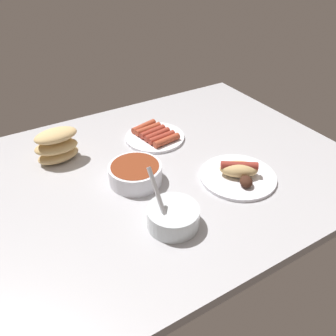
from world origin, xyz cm
name	(u,v)px	position (x,y,z in cm)	size (l,w,h in cm)	color
ground_plane	(159,173)	(0.00, 0.00, -1.50)	(120.00, 90.00, 3.00)	#B2B2B7
plate_hotdog_assembled	(239,174)	(-17.62, 16.30, 1.74)	(22.45, 22.45, 5.61)	white
bowl_coleslaw	(173,216)	(8.86, 22.77, 2.96)	(13.01, 13.01, 15.52)	silver
bowl_chili	(135,173)	(8.77, 1.95, 2.97)	(15.36, 15.36, 5.44)	white
bread_stack	(57,146)	(24.57, -20.08, 5.40)	(14.18, 9.86, 10.80)	#DBB77A
plate_sausages	(155,136)	(-7.84, -16.34, 1.21)	(20.40, 20.40, 3.29)	white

